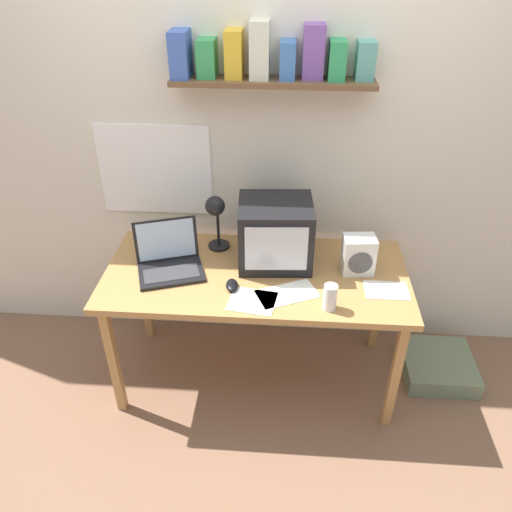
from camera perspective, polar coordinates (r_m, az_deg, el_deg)
name	(u,v)px	position (r m, az deg, el deg)	size (l,w,h in m)	color
ground_plane	(256,374)	(3.08, 0.00, -13.29)	(12.00, 12.00, 0.00)	#876149
back_wall	(262,136)	(2.74, 0.69, 13.55)	(5.60, 0.24, 2.60)	silver
corner_desk	(256,282)	(2.62, 0.00, -3.00)	(1.57, 0.73, 0.75)	#B68349
crt_monitor	(275,233)	(2.59, 2.21, 2.65)	(0.40, 0.37, 0.34)	black
laptop	(169,258)	(2.62, -9.92, -0.26)	(0.40, 0.36, 0.24)	black
desk_lamp	(216,213)	(2.64, -4.62, 4.92)	(0.12, 0.17, 0.34)	black
juice_glass	(330,298)	(2.34, 8.44, -4.80)	(0.07, 0.07, 0.13)	white
space_heater	(358,255)	(2.59, 11.62, 0.13)	(0.17, 0.14, 0.20)	white
computer_mouse	(232,285)	(2.47, -2.77, -3.36)	(0.07, 0.11, 0.03)	black
open_notebook	(287,294)	(2.44, 3.57, -4.33)	(0.33, 0.26, 0.00)	white
loose_paper_near_laptop	(251,301)	(2.39, -0.52, -5.17)	(0.25, 0.22, 0.00)	white
printed_handout	(386,290)	(2.54, 14.68, -3.81)	(0.21, 0.15, 0.00)	silver
floor_cushion	(438,366)	(3.23, 20.05, -11.68)	(0.41, 0.41, 0.11)	slate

